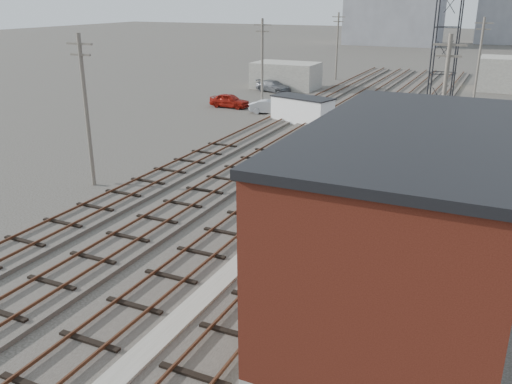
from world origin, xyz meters
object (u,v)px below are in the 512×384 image
Objects in this scene: signal_mast at (275,277)px; switch_stand at (289,185)px; site_trailer at (302,110)px; car_grey at (273,86)px; car_red at (229,101)px; car_silver at (270,107)px.

signal_mast reaches higher than switch_stand.
signal_mast is 0.62× the size of site_trailer.
signal_mast reaches higher than car_grey.
car_red is at bearing 173.88° from site_trailer.
signal_mast is 40.79m from car_red.
car_silver is 0.86× the size of car_grey.
car_red is at bearing 119.76° from signal_mast.
signal_mast is 0.93× the size of car_silver.
signal_mast is at bearing -140.10° from car_grey.
car_red is (-15.54, 22.21, 0.12)m from switch_stand.
site_trailer is 17.52m from car_grey.
signal_mast reaches higher than car_silver.
car_silver is at bearing 164.83° from site_trailer.
car_silver is at bearing -101.00° from car_red.
signal_mast is 0.80× the size of car_grey.
site_trailer is at bearing -129.13° from car_silver.
car_red is 5.31m from car_silver.
car_grey is (-15.33, 33.35, 0.08)m from switch_stand.
signal_mast is 37.40m from car_silver.
signal_mast is at bearing -55.82° from site_trailer.
car_silver is 13.30m from car_grey.
car_red is (-20.24, 35.39, -1.47)m from signal_mast.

